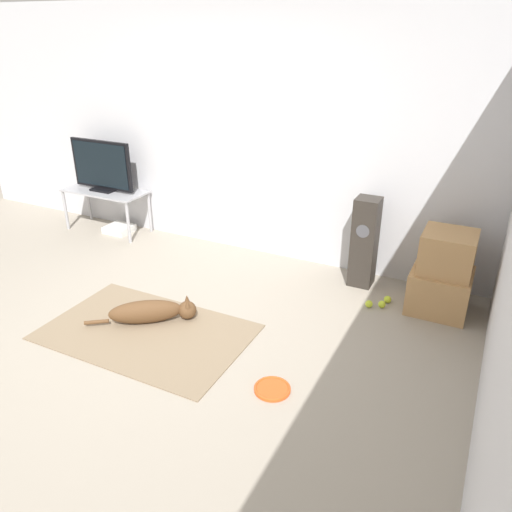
# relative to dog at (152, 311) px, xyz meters

# --- Properties ---
(ground_plane) EXTENTS (12.00, 12.00, 0.00)m
(ground_plane) POSITION_rel_dog_xyz_m (-0.02, -0.33, -0.11)
(ground_plane) COLOR #9E9384
(wall_back) EXTENTS (8.00, 0.06, 2.55)m
(wall_back) POSITION_rel_dog_xyz_m (-0.02, 1.77, 1.17)
(wall_back) COLOR silver
(wall_back) RESTS_ON ground_plane
(area_rug) EXTENTS (1.67, 1.05, 0.01)m
(area_rug) POSITION_rel_dog_xyz_m (0.05, -0.15, -0.10)
(area_rug) COLOR #847056
(area_rug) RESTS_ON ground_plane
(dog) EXTENTS (0.77, 0.60, 0.20)m
(dog) POSITION_rel_dog_xyz_m (0.00, 0.00, 0.00)
(dog) COLOR brown
(dog) RESTS_ON area_rug
(frisbee) EXTENTS (0.26, 0.26, 0.03)m
(frisbee) POSITION_rel_dog_xyz_m (1.27, -0.33, -0.10)
(frisbee) COLOR #DB511E
(frisbee) RESTS_ON ground_plane
(cardboard_box_lower) EXTENTS (0.50, 0.50, 0.37)m
(cardboard_box_lower) POSITION_rel_dog_xyz_m (2.12, 1.32, 0.08)
(cardboard_box_lower) COLOR tan
(cardboard_box_lower) RESTS_ON ground_plane
(cardboard_box_upper) EXTENTS (0.43, 0.43, 0.36)m
(cardboard_box_upper) POSITION_rel_dog_xyz_m (2.14, 1.33, 0.44)
(cardboard_box_upper) COLOR tan
(cardboard_box_upper) RESTS_ON cardboard_box_lower
(floor_speaker) EXTENTS (0.22, 0.23, 0.87)m
(floor_speaker) POSITION_rel_dog_xyz_m (1.38, 1.49, 0.33)
(floor_speaker) COLOR #2D2823
(floor_speaker) RESTS_ON ground_plane
(tv_stand) EXTENTS (1.03, 0.45, 0.51)m
(tv_stand) POSITION_rel_dog_xyz_m (-1.78, 1.48, 0.34)
(tv_stand) COLOR #A8A8AD
(tv_stand) RESTS_ON ground_plane
(tv) EXTENTS (0.84, 0.20, 0.59)m
(tv) POSITION_rel_dog_xyz_m (-1.78, 1.48, 0.69)
(tv) COLOR black
(tv) RESTS_ON tv_stand
(tennis_ball_by_boxes) EXTENTS (0.07, 0.07, 0.07)m
(tennis_ball_by_boxes) POSITION_rel_dog_xyz_m (1.68, 1.12, -0.08)
(tennis_ball_by_boxes) COLOR #C6E033
(tennis_ball_by_boxes) RESTS_ON ground_plane
(tennis_ball_near_speaker) EXTENTS (0.07, 0.07, 0.07)m
(tennis_ball_near_speaker) POSITION_rel_dog_xyz_m (1.58, 1.07, -0.08)
(tennis_ball_near_speaker) COLOR #C6E033
(tennis_ball_near_speaker) RESTS_ON ground_plane
(tennis_ball_loose_on_carpet) EXTENTS (0.07, 0.07, 0.07)m
(tennis_ball_loose_on_carpet) POSITION_rel_dog_xyz_m (1.71, 1.23, -0.08)
(tennis_ball_loose_on_carpet) COLOR #C6E033
(tennis_ball_loose_on_carpet) RESTS_ON ground_plane
(game_console) EXTENTS (0.31, 0.29, 0.08)m
(game_console) POSITION_rel_dog_xyz_m (-1.63, 1.48, -0.07)
(game_console) COLOR white
(game_console) RESTS_ON ground_plane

